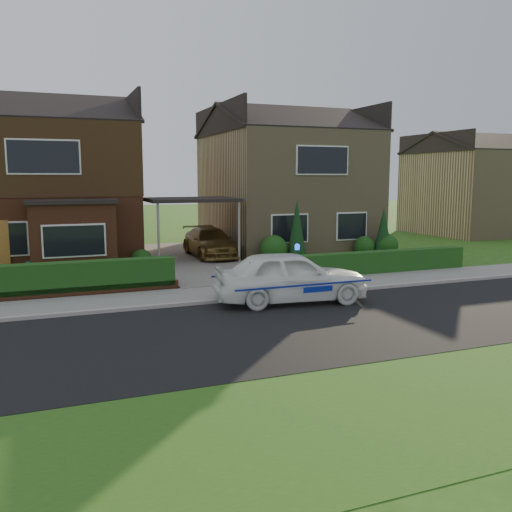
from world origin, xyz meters
name	(u,v)px	position (x,y,z in m)	size (l,w,h in m)	color
ground	(303,325)	(0.00, 0.00, 0.00)	(120.00, 120.00, 0.00)	#245015
road	(303,325)	(0.00, 0.00, 0.00)	(60.00, 6.00, 0.02)	black
kerb	(258,298)	(0.00, 3.05, 0.06)	(60.00, 0.16, 0.12)	#9E9993
sidewalk	(246,291)	(0.00, 4.10, 0.05)	(60.00, 2.00, 0.10)	slate
grass_verge	(438,403)	(0.00, -5.00, 0.00)	(60.00, 4.00, 0.01)	#245015
driveway	(192,260)	(0.00, 11.00, 0.06)	(3.80, 12.00, 0.12)	#666059
house_left	(45,174)	(-5.78, 13.90, 3.81)	(7.50, 9.53, 7.25)	brown
house_right	(285,177)	(5.80, 13.99, 3.66)	(7.50, 8.06, 7.25)	#9C855F
carport_link	(191,201)	(0.00, 10.95, 2.66)	(3.80, 3.00, 2.77)	black
dwarf_wall	(52,294)	(-5.80, 5.30, 0.18)	(7.70, 0.25, 0.36)	brown
hedge_left	(52,299)	(-5.80, 5.45, 0.00)	(7.50, 0.55, 0.90)	#153912
hedge_right	(378,275)	(5.80, 5.35, 0.00)	(7.50, 0.55, 0.80)	#153912
shrub_left_mid	(100,257)	(-4.00, 9.30, 0.66)	(1.32, 1.32, 1.32)	#153912
shrub_left_near	(142,260)	(-2.40, 9.60, 0.42)	(0.84, 0.84, 0.84)	#153912
shrub_right_near	(274,249)	(3.20, 9.40, 0.60)	(1.20, 1.20, 1.20)	#153912
shrub_right_mid	(364,247)	(7.80, 9.50, 0.48)	(0.96, 0.96, 0.96)	#153912
shrub_right_far	(386,245)	(8.80, 9.20, 0.54)	(1.08, 1.08, 1.08)	#153912
conifer_a	(297,232)	(4.20, 9.20, 1.30)	(0.90, 0.90, 2.60)	black
conifer_b	(383,233)	(8.60, 9.20, 1.10)	(0.90, 0.90, 2.20)	black
neighbour_right	(472,193)	(20.00, 16.00, 2.60)	(6.50, 7.00, 5.20)	#9C855F
police_car	(291,277)	(0.76, 2.40, 0.76)	(4.12, 4.67, 1.69)	white
driveway_car	(210,242)	(1.00, 11.53, 0.75)	(1.76, 4.34, 1.26)	brown
potted_plant_a	(32,270)	(-6.43, 9.00, 0.36)	(0.38, 0.26, 0.73)	gray
potted_plant_b	(157,276)	(-2.50, 6.00, 0.40)	(0.44, 0.35, 0.79)	gray
potted_plant_c	(93,279)	(-4.55, 6.02, 0.41)	(0.46, 0.46, 0.82)	gray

